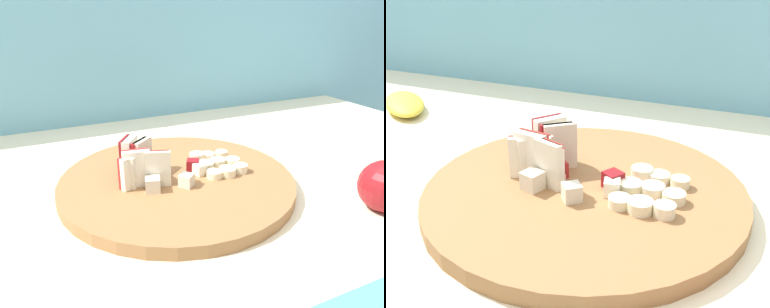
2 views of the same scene
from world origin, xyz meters
The scene contains 5 objects.
tile_backsplash centered at (0.00, 0.39, 0.68)m, with size 2.40×0.04×1.37m, color #6BADC6.
cutting_board centered at (0.04, -0.03, 0.90)m, with size 0.37×0.37×0.02m, color olive.
apple_wedge_fan centered at (-0.02, -0.02, 0.93)m, with size 0.08×0.09×0.06m.
apple_dice_pile centered at (0.02, -0.05, 0.91)m, with size 0.11×0.07×0.02m.
banana_slice_rows centered at (0.11, -0.03, 0.91)m, with size 0.08×0.10×0.01m.
Camera 1 is at (-0.16, -0.52, 1.16)m, focal length 33.90 mm.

